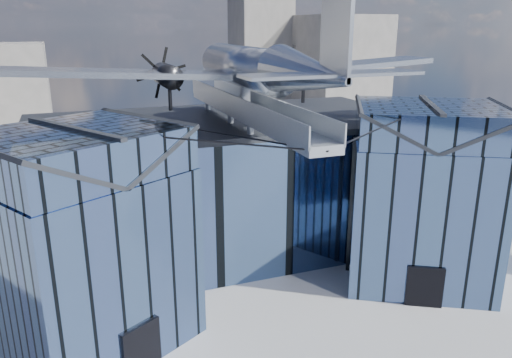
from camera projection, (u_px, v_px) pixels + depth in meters
name	position (u px, v px, depth m)	size (l,w,h in m)	color
ground_plane	(267.00, 296.00, 31.74)	(120.00, 120.00, 0.00)	gray
museum	(237.00, 186.00, 35.30)	(32.88, 24.50, 17.60)	#425A86
bg_towers	(150.00, 70.00, 74.37)	(77.00, 24.50, 26.00)	slate
tree_side_e	(426.00, 174.00, 45.41)	(4.41, 4.41, 5.21)	#382516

